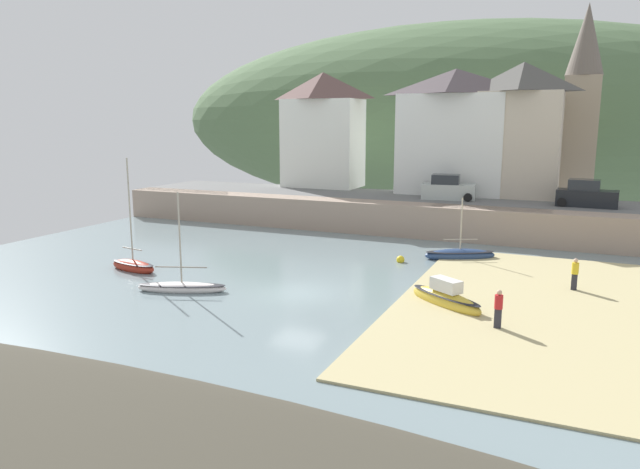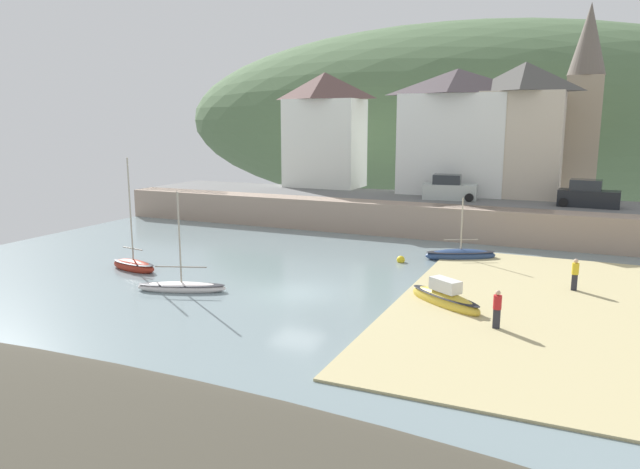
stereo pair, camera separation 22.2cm
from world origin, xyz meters
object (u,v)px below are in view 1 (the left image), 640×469
object	(u,v)px
waterfront_building_left	(323,129)
person_near_water	(575,273)
church_with_spire	(582,97)
rowboat_small_beached	(182,287)
parked_car_near_slipway	(448,189)
fishing_boat_green	(446,298)
mooring_buoy	(400,260)
person_on_slipway	(498,307)
waterfront_building_centre	(454,131)
sailboat_tall_mast	(460,255)
waterfront_building_right	(520,129)
dinghy_open_wooden	(133,265)
parked_car_by_wall	(586,195)

from	to	relation	value
waterfront_building_left	person_near_water	xyz separation A→B (m)	(22.14, -19.40, -6.72)
church_with_spire	person_near_water	size ratio (longest dim) A/B	9.57
rowboat_small_beached	parked_car_near_slipway	distance (m)	24.54
fishing_boat_green	mooring_buoy	size ratio (longest dim) A/B	8.31
person_on_slipway	waterfront_building_centre	bearing A→B (deg)	105.25
church_with_spire	fishing_boat_green	world-z (taller)	church_with_spire
sailboat_tall_mast	person_near_water	bearing A→B (deg)	-62.99
sailboat_tall_mast	person_near_water	distance (m)	8.31
waterfront_building_right	sailboat_tall_mast	world-z (taller)	waterfront_building_right
dinghy_open_wooden	person_near_water	size ratio (longest dim) A/B	4.10
rowboat_small_beached	fishing_boat_green	size ratio (longest dim) A/B	1.26
sailboat_tall_mast	dinghy_open_wooden	distance (m)	19.74
waterfront_building_centre	church_with_spire	size ratio (longest dim) A/B	0.67
church_with_spire	rowboat_small_beached	world-z (taller)	church_with_spire
waterfront_building_right	person_on_slipway	world-z (taller)	waterfront_building_right
waterfront_building_centre	fishing_boat_green	size ratio (longest dim) A/B	2.50
rowboat_small_beached	mooring_buoy	distance (m)	13.47
waterfront_building_centre	parked_car_near_slipway	distance (m)	6.34
waterfront_building_centre	mooring_buoy	xyz separation A→B (m)	(0.31, -16.74, -7.49)
fishing_boat_green	person_near_water	world-z (taller)	person_near_water
rowboat_small_beached	sailboat_tall_mast	size ratio (longest dim) A/B	1.16
church_with_spire	person_on_slipway	world-z (taller)	church_with_spire
parked_car_by_wall	rowboat_small_beached	bearing A→B (deg)	-125.73
person_on_slipway	person_near_water	size ratio (longest dim) A/B	1.00
waterfront_building_right	rowboat_small_beached	bearing A→B (deg)	-116.24
parked_car_near_slipway	mooring_buoy	distance (m)	12.62
sailboat_tall_mast	mooring_buoy	xyz separation A→B (m)	(-3.17, -2.31, -0.12)
mooring_buoy	person_on_slipway	bearing A→B (deg)	-55.05
sailboat_tall_mast	fishing_boat_green	xyz separation A→B (m)	(1.18, -9.98, 0.11)
person_near_water	waterfront_building_centre	bearing A→B (deg)	117.51
dinghy_open_wooden	waterfront_building_centre	bearing A→B (deg)	71.66
waterfront_building_right	parked_car_near_slipway	distance (m)	8.01
waterfront_building_right	person_near_water	size ratio (longest dim) A/B	6.58
person_near_water	sailboat_tall_mast	bearing A→B (deg)	143.15
waterfront_building_right	mooring_buoy	bearing A→B (deg)	-106.69
sailboat_tall_mast	mooring_buoy	size ratio (longest dim) A/B	9.04
waterfront_building_right	dinghy_open_wooden	world-z (taller)	waterfront_building_right
rowboat_small_beached	waterfront_building_right	bearing A→B (deg)	43.80
waterfront_building_left	waterfront_building_centre	size ratio (longest dim) A/B	1.01
waterfront_building_centre	parked_car_near_slipway	xyz separation A→B (m)	(0.58, -4.50, -4.43)
sailboat_tall_mast	person_on_slipway	size ratio (longest dim) A/B	2.78
rowboat_small_beached	person_on_slipway	bearing A→B (deg)	-17.94
person_near_water	waterfront_building_left	bearing A→B (deg)	138.77
dinghy_open_wooden	mooring_buoy	size ratio (longest dim) A/B	13.37
sailboat_tall_mast	dinghy_open_wooden	xyz separation A→B (m)	(-16.76, -10.43, 0.03)
dinghy_open_wooden	parked_car_near_slipway	distance (m)	24.81
waterfront_building_right	person_on_slipway	size ratio (longest dim) A/B	6.58
fishing_boat_green	mooring_buoy	xyz separation A→B (m)	(-4.35, 7.67, -0.23)
waterfront_building_left	rowboat_small_beached	bearing A→B (deg)	-81.80
dinghy_open_wooden	person_near_water	distance (m)	24.02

